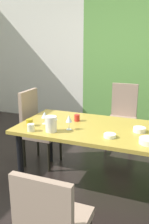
% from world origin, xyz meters
% --- Properties ---
extents(ground_plane, '(5.95, 5.20, 0.02)m').
position_xyz_m(ground_plane, '(0.00, 0.00, -0.01)').
color(ground_plane, black).
extents(back_panel_interior, '(2.58, 0.10, 2.87)m').
position_xyz_m(back_panel_interior, '(-1.68, 2.55, 1.44)').
color(back_panel_interior, silver).
rests_on(back_panel_interior, ground_plane).
extents(dining_table, '(1.85, 0.96, 0.76)m').
position_xyz_m(dining_table, '(0.62, 0.19, 0.67)').
color(dining_table, '#AE8E35').
rests_on(dining_table, ground_plane).
extents(chair_head_far, '(0.44, 0.45, 1.03)m').
position_xyz_m(chair_head_far, '(0.64, 1.52, 0.56)').
color(chair_head_far, gray).
rests_on(chair_head_far, ground_plane).
extents(chair_left_far, '(0.44, 0.44, 1.05)m').
position_xyz_m(chair_left_far, '(-0.37, 0.48, 0.57)').
color(chair_left_far, gray).
rests_on(chair_left_far, ground_plane).
extents(chair_head_near, '(0.44, 0.44, 0.92)m').
position_xyz_m(chair_head_near, '(0.67, -1.13, 0.52)').
color(chair_head_near, gray).
rests_on(chair_head_near, ground_plane).
extents(wine_glass_south, '(0.08, 0.08, 0.15)m').
position_xyz_m(wine_glass_south, '(-0.01, 0.08, 0.87)').
color(wine_glass_south, silver).
rests_on(wine_glass_south, dining_table).
extents(wine_glass_left, '(0.07, 0.07, 0.17)m').
position_xyz_m(wine_glass_left, '(0.33, 0.00, 0.88)').
color(wine_glass_left, silver).
rests_on(wine_glass_left, dining_table).
extents(serving_bowl_north, '(0.19, 0.19, 0.05)m').
position_xyz_m(serving_bowl_north, '(1.19, -0.08, 0.78)').
color(serving_bowl_north, silver).
rests_on(serving_bowl_north, dining_table).
extents(serving_bowl_front, '(0.14, 0.14, 0.05)m').
position_xyz_m(serving_bowl_front, '(1.07, 0.21, 0.78)').
color(serving_bowl_front, white).
rests_on(serving_bowl_front, dining_table).
extents(serving_bowl_rear, '(0.13, 0.13, 0.04)m').
position_xyz_m(serving_bowl_rear, '(0.81, -0.06, 0.78)').
color(serving_bowl_rear, white).
rests_on(serving_bowl_rear, dining_table).
extents(cup_center, '(0.08, 0.08, 0.08)m').
position_xyz_m(cup_center, '(-0.14, -0.05, 0.80)').
color(cup_center, '#AB921B').
rests_on(cup_center, dining_table).
extents(cup_west, '(0.08, 0.08, 0.08)m').
position_xyz_m(cup_west, '(-0.03, -0.20, 0.80)').
color(cup_west, beige).
rests_on(cup_west, dining_table).
extents(cup_corner, '(0.07, 0.07, 0.08)m').
position_xyz_m(cup_corner, '(0.30, 0.32, 0.80)').
color(cup_corner, red).
rests_on(cup_corner, dining_table).
extents(pitcher_east, '(0.14, 0.12, 0.17)m').
position_xyz_m(pitcher_east, '(0.18, -0.13, 0.84)').
color(pitcher_east, white).
rests_on(pitcher_east, dining_table).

